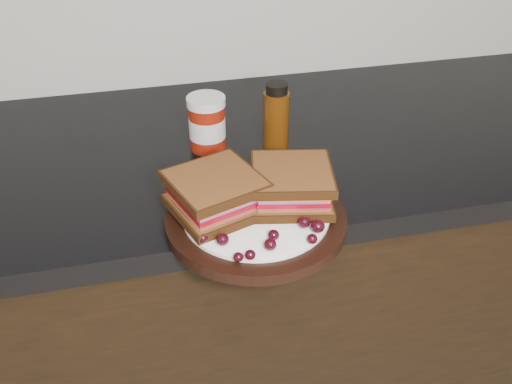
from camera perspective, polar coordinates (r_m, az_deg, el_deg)
base_cabinets at (r=1.39m, az=-6.20°, el=-12.74°), size 3.96×0.58×0.86m
countertop at (r=1.10m, az=-7.62°, el=3.45°), size 3.98×0.60×0.04m
plate at (r=0.88m, az=0.00°, el=-2.74°), size 0.28×0.28×0.02m
sandwich_left at (r=0.86m, az=-4.06°, el=-0.17°), size 0.16×0.16×0.06m
sandwich_right at (r=0.88m, az=3.57°, el=0.70°), size 0.15×0.15×0.06m
grape_0 at (r=0.81m, az=-5.37°, el=-4.57°), size 0.02×0.02×0.02m
grape_1 at (r=0.81m, az=-3.36°, el=-4.75°), size 0.02×0.02×0.02m
grape_2 at (r=0.78m, az=-1.78°, el=-6.52°), size 0.01×0.01×0.01m
grape_3 at (r=0.78m, az=-0.58°, el=-6.29°), size 0.02×0.02×0.01m
grape_4 at (r=0.80m, az=1.43°, el=-5.26°), size 0.02×0.02×0.02m
grape_5 at (r=0.81m, az=1.76°, el=-4.32°), size 0.02×0.02×0.02m
grape_6 at (r=0.81m, az=5.64°, el=-4.68°), size 0.02×0.02×0.01m
grape_7 at (r=0.83m, az=6.19°, el=-3.43°), size 0.02×0.02×0.02m
grape_8 at (r=0.84m, az=4.84°, el=-3.02°), size 0.02×0.02×0.02m
grape_9 at (r=0.86m, az=3.65°, el=-1.76°), size 0.02×0.02×0.02m
grape_10 at (r=0.90m, az=4.15°, el=-0.16°), size 0.02×0.02×0.02m
grape_11 at (r=0.91m, az=3.24°, el=0.05°), size 0.02×0.02×0.01m
grape_12 at (r=0.92m, az=2.52°, el=0.68°), size 0.02×0.02×0.02m
grape_13 at (r=0.90m, az=-5.33°, el=-0.25°), size 0.02×0.02×0.02m
grape_14 at (r=0.88m, az=-5.81°, el=-1.22°), size 0.02×0.02×0.02m
grape_15 at (r=0.85m, az=-4.42°, el=-2.59°), size 0.02×0.02×0.02m
grape_16 at (r=0.90m, az=-4.94°, el=-0.19°), size 0.02×0.02×0.02m
grape_17 at (r=0.88m, az=-5.19°, el=-0.80°), size 0.02×0.02×0.02m
grape_18 at (r=0.85m, az=-6.41°, el=-2.55°), size 0.02×0.02×0.02m
condiment_jar at (r=1.07m, az=-4.92°, el=6.87°), size 0.08×0.08×0.10m
oil_bottle at (r=1.05m, az=2.02°, el=7.49°), size 0.05×0.05×0.13m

